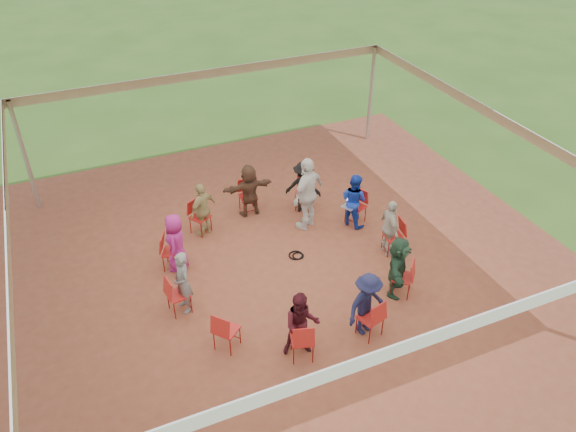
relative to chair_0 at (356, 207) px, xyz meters
name	(u,v)px	position (x,y,z in m)	size (l,w,h in m)	color
ground	(287,269)	(-2.35, -1.05, -0.45)	(80.00, 80.00, 0.00)	#30571B
dirt_patch	(287,269)	(-2.35, -1.05, -0.44)	(13.00, 13.00, 0.00)	brown
tent	(286,180)	(-2.35, -1.05, 1.92)	(10.33, 10.33, 3.00)	#B2B2B7
chair_0	(356,207)	(0.00, 0.00, 0.00)	(0.42, 0.44, 0.90)	#B11E1A
chair_1	(304,193)	(-0.94, 1.11, 0.00)	(0.42, 0.44, 0.90)	#B11E1A
chair_2	(248,197)	(-2.33, 1.53, 0.00)	(0.42, 0.44, 0.90)	#B11E1A
chair_3	(200,217)	(-3.72, 1.13, 0.00)	(0.42, 0.44, 0.90)	#B11E1A
chair_4	(172,252)	(-4.69, 0.05, 0.00)	(0.42, 0.44, 0.90)	#B11E1A
chair_5	(178,294)	(-4.91, -1.39, 0.00)	(0.42, 0.44, 0.90)	#B11E1A
chair_6	(226,330)	(-4.32, -2.72, 0.00)	(0.42, 0.44, 0.90)	#B11E1A
chair_7	(302,340)	(-3.10, -3.51, 0.00)	(0.42, 0.44, 0.90)	#B11E1A
chair_8	(370,318)	(-1.65, -3.53, 0.00)	(0.42, 0.44, 0.90)	#B11E1A
chair_9	(402,277)	(-0.42, -2.75, 0.00)	(0.42, 0.44, 0.90)	#B11E1A
chair_10	(393,236)	(0.19, -1.44, 0.00)	(0.42, 0.44, 0.90)	#B11E1A
person_seated_0	(354,200)	(-0.11, -0.05, 0.27)	(0.69, 0.40, 1.42)	#1331A1
person_seated_1	(303,187)	(-1.01, 1.01, 0.27)	(0.92, 0.45, 1.42)	black
person_seated_2	(249,190)	(-2.33, 1.41, 0.27)	(1.32, 0.49, 1.42)	#503425
person_seated_3	(203,209)	(-3.66, 1.03, 0.27)	(0.83, 0.43, 1.42)	tan
person_seated_4	(176,243)	(-4.58, -0.01, 0.27)	(0.69, 0.39, 1.42)	#961C72
person_seated_5	(183,283)	(-4.79, -1.37, 0.27)	(0.52, 0.34, 1.42)	slate
person_seated_6	(301,325)	(-3.07, -3.40, 0.27)	(0.69, 0.40, 1.42)	#3F111A
person_seated_7	(367,304)	(-1.68, -3.41, 0.27)	(0.92, 0.45, 1.42)	#16193B
person_seated_8	(398,266)	(-0.51, -2.67, 0.27)	(1.32, 0.49, 1.42)	#22432F
person_seated_9	(390,228)	(0.07, -1.42, 0.27)	(0.83, 0.43, 1.42)	#B3AFA1
standing_person	(308,194)	(-1.20, 0.32, 0.52)	(1.13, 0.58, 1.93)	silver
cable_coil	(297,255)	(-1.95, -0.70, -0.43)	(0.40, 0.40, 0.03)	black
laptop	(350,204)	(-0.26, -0.12, 0.22)	(0.35, 0.39, 0.22)	#B7B7BC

